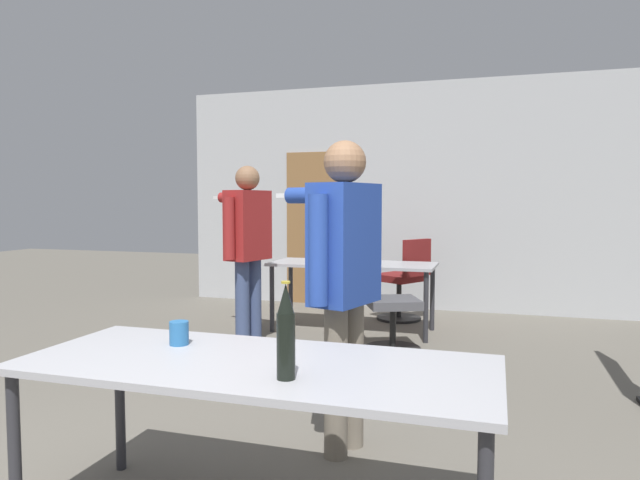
{
  "coord_description": "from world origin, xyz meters",
  "views": [
    {
      "loc": [
        1.21,
        -1.5,
        1.38
      ],
      "look_at": [
        -0.04,
        2.5,
        1.1
      ],
      "focal_mm": 32.0,
      "sensor_mm": 36.0,
      "label": 1
    }
  ],
  "objects_px": {
    "person_center_tall": "(247,238)",
    "beer_bottle": "(286,333)",
    "office_chair_mid_tucked": "(385,306)",
    "office_chair_far_right": "(404,282)",
    "person_left_plaid": "(342,265)",
    "drink_cup": "(179,333)"
  },
  "relations": [
    {
      "from": "person_center_tall",
      "to": "drink_cup",
      "type": "distance_m",
      "value": 2.85
    },
    {
      "from": "office_chair_far_right",
      "to": "beer_bottle",
      "type": "relative_size",
      "value": 2.66
    },
    {
      "from": "person_center_tall",
      "to": "office_chair_mid_tucked",
      "type": "height_order",
      "value": "person_center_tall"
    },
    {
      "from": "office_chair_far_right",
      "to": "office_chair_mid_tucked",
      "type": "xyz_separation_m",
      "value": [
        0.04,
        -1.4,
        -0.04
      ]
    },
    {
      "from": "beer_bottle",
      "to": "drink_cup",
      "type": "distance_m",
      "value": 0.73
    },
    {
      "from": "drink_cup",
      "to": "person_left_plaid",
      "type": "bearing_deg",
      "value": 52.86
    },
    {
      "from": "person_left_plaid",
      "to": "drink_cup",
      "type": "height_order",
      "value": "person_left_plaid"
    },
    {
      "from": "person_left_plaid",
      "to": "office_chair_mid_tucked",
      "type": "height_order",
      "value": "person_left_plaid"
    },
    {
      "from": "person_left_plaid",
      "to": "beer_bottle",
      "type": "height_order",
      "value": "person_left_plaid"
    },
    {
      "from": "office_chair_mid_tucked",
      "to": "beer_bottle",
      "type": "height_order",
      "value": "beer_bottle"
    },
    {
      "from": "office_chair_far_right",
      "to": "person_left_plaid",
      "type": "bearing_deg",
      "value": -145.5
    },
    {
      "from": "person_left_plaid",
      "to": "office_chair_mid_tucked",
      "type": "distance_m",
      "value": 2.28
    },
    {
      "from": "beer_bottle",
      "to": "person_center_tall",
      "type": "bearing_deg",
      "value": 117.01
    },
    {
      "from": "beer_bottle",
      "to": "drink_cup",
      "type": "height_order",
      "value": "beer_bottle"
    },
    {
      "from": "office_chair_far_right",
      "to": "beer_bottle",
      "type": "xyz_separation_m",
      "value": [
        0.29,
        -4.65,
        0.45
      ]
    },
    {
      "from": "person_center_tall",
      "to": "drink_cup",
      "type": "xyz_separation_m",
      "value": [
        0.9,
        -2.7,
        -0.25
      ]
    },
    {
      "from": "office_chair_far_right",
      "to": "drink_cup",
      "type": "bearing_deg",
      "value": -153.56
    },
    {
      "from": "person_left_plaid",
      "to": "person_center_tall",
      "type": "height_order",
      "value": "person_center_tall"
    },
    {
      "from": "office_chair_far_right",
      "to": "beer_bottle",
      "type": "distance_m",
      "value": 4.68
    },
    {
      "from": "person_center_tall",
      "to": "beer_bottle",
      "type": "bearing_deg",
      "value": -138.85
    },
    {
      "from": "office_chair_mid_tucked",
      "to": "office_chair_far_right",
      "type": "bearing_deg",
      "value": 158.39
    },
    {
      "from": "office_chair_far_right",
      "to": "drink_cup",
      "type": "relative_size",
      "value": 8.96
    }
  ]
}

